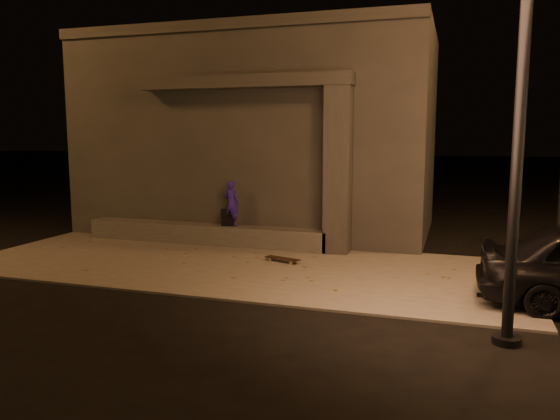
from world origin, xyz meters
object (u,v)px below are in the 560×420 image
(skateboarder, at_px, (232,203))
(backpack, at_px, (228,220))
(street_lamp_0, at_px, (525,36))
(column, at_px, (338,170))
(skateboard, at_px, (283,259))

(skateboarder, xyz_separation_m, backpack, (-0.10, 0.00, -0.39))
(backpack, distance_m, street_lamp_0, 7.92)
(column, distance_m, skateboarder, 2.64)
(street_lamp_0, bearing_deg, backpack, 142.01)
(column, height_order, street_lamp_0, street_lamp_0)
(column, relative_size, skateboarder, 3.38)
(skateboarder, relative_size, backpack, 2.59)
(skateboard, bearing_deg, street_lamp_0, -22.49)
(column, height_order, skateboard, column)
(column, distance_m, backpack, 2.87)
(column, xyz_separation_m, street_lamp_0, (3.13, -4.47, 1.92))
(column, relative_size, backpack, 8.75)
(skateboard, height_order, street_lamp_0, street_lamp_0)
(column, xyz_separation_m, skateboard, (-0.85, -1.29, -1.73))
(backpack, bearing_deg, skateboarder, -13.72)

